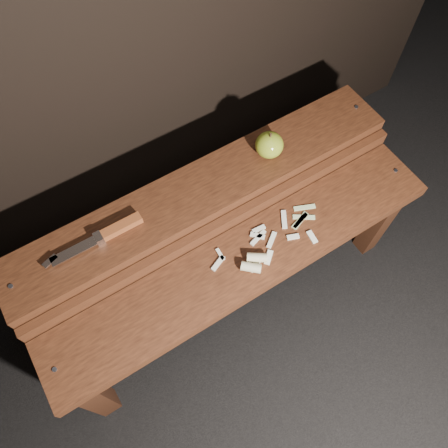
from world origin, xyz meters
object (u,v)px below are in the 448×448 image
bench_front_tier (246,271)px  bench_rear_tier (205,203)px  knife (110,233)px  apple (269,145)px

bench_front_tier → bench_rear_tier: bearing=90.0°
bench_rear_tier → knife: size_ratio=4.34×
bench_front_tier → knife: 0.40m
apple → knife: 0.51m
bench_front_tier → bench_rear_tier: bench_rear_tier is taller
bench_rear_tier → apple: apple is taller
bench_front_tier → apple: bearing=46.1°
apple → bench_front_tier: bearing=-133.9°
bench_rear_tier → apple: bearing=1.1°
bench_front_tier → knife: size_ratio=4.34×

